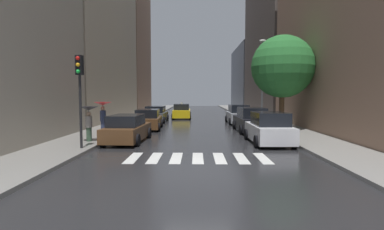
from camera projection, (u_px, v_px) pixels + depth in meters
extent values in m
cube|color=#252527|center=(197.00, 118.00, 34.24)|extent=(28.00, 72.00, 0.04)
cube|color=gray|center=(140.00, 117.00, 34.33)|extent=(3.00, 72.00, 0.15)
cube|color=gray|center=(254.00, 117.00, 34.13)|extent=(3.00, 72.00, 0.15)
cube|color=silver|center=(133.00, 158.00, 12.55)|extent=(0.45, 2.20, 0.01)
cube|color=silver|center=(155.00, 158.00, 12.54)|extent=(0.45, 2.20, 0.01)
cube|color=silver|center=(176.00, 158.00, 12.52)|extent=(0.45, 2.20, 0.01)
cube|color=silver|center=(198.00, 158.00, 12.51)|extent=(0.45, 2.20, 0.01)
cube|color=silver|center=(219.00, 158.00, 12.49)|extent=(0.45, 2.20, 0.01)
cube|color=silver|center=(241.00, 158.00, 12.48)|extent=(0.45, 2.20, 0.01)
cube|color=silver|center=(263.00, 158.00, 12.47)|extent=(0.45, 2.20, 0.01)
cube|color=#B2A38C|center=(88.00, 20.00, 30.29)|extent=(6.00, 18.18, 20.33)
cube|color=#8C6B56|center=(125.00, 44.00, 46.02)|extent=(6.00, 12.24, 20.71)
cube|color=#8C6B56|center=(368.00, 23.00, 19.37)|extent=(6.00, 21.57, 14.55)
cube|color=#564C47|center=(279.00, 22.00, 40.32)|extent=(6.00, 19.10, 24.87)
cube|color=slate|center=(251.00, 78.00, 60.58)|extent=(6.00, 18.42, 12.04)
cube|color=brown|center=(128.00, 132.00, 16.82)|extent=(2.00, 4.55, 0.75)
cube|color=black|center=(126.00, 120.00, 16.55)|extent=(1.69, 2.53, 0.61)
cylinder|color=black|center=(120.00, 133.00, 18.35)|extent=(0.25, 0.65, 0.64)
cylinder|color=black|center=(149.00, 133.00, 18.25)|extent=(0.25, 0.65, 0.64)
cylinder|color=black|center=(102.00, 140.00, 15.41)|extent=(0.25, 0.65, 0.64)
cylinder|color=black|center=(137.00, 140.00, 15.31)|extent=(0.25, 0.65, 0.64)
cube|color=brown|center=(148.00, 122.00, 22.90)|extent=(2.04, 4.32, 0.75)
cube|color=black|center=(148.00, 113.00, 22.64)|extent=(1.72, 2.41, 0.61)
cylinder|color=black|center=(139.00, 123.00, 24.28)|extent=(0.25, 0.65, 0.64)
cylinder|color=black|center=(161.00, 123.00, 24.34)|extent=(0.25, 0.65, 0.64)
cylinder|color=black|center=(133.00, 127.00, 21.49)|extent=(0.25, 0.65, 0.64)
cylinder|color=black|center=(159.00, 127.00, 21.55)|extent=(0.25, 0.65, 0.64)
cube|color=#474C51|center=(156.00, 116.00, 28.94)|extent=(1.93, 4.33, 0.76)
cube|color=black|center=(156.00, 109.00, 28.68)|extent=(1.68, 2.39, 0.62)
cylinder|color=black|center=(149.00, 118.00, 30.40)|extent=(0.23, 0.64, 0.64)
cylinder|color=black|center=(167.00, 118.00, 30.34)|extent=(0.23, 0.64, 0.64)
cylinder|color=black|center=(144.00, 120.00, 27.57)|extent=(0.23, 0.64, 0.64)
cylinder|color=black|center=(164.00, 120.00, 27.51)|extent=(0.23, 0.64, 0.64)
cube|color=silver|center=(269.00, 133.00, 16.20)|extent=(1.93, 4.13, 0.85)
cube|color=black|center=(270.00, 119.00, 15.95)|extent=(1.68, 2.28, 0.69)
cylinder|color=black|center=(247.00, 134.00, 17.57)|extent=(0.23, 0.64, 0.64)
cylinder|color=black|center=(279.00, 134.00, 17.57)|extent=(0.23, 0.64, 0.64)
cylinder|color=black|center=(257.00, 142.00, 14.87)|extent=(0.23, 0.64, 0.64)
cylinder|color=black|center=(294.00, 142.00, 14.88)|extent=(0.23, 0.64, 0.64)
cube|color=black|center=(251.00, 123.00, 21.42)|extent=(2.00, 4.83, 0.86)
cube|color=black|center=(252.00, 113.00, 21.12)|extent=(1.72, 2.67, 0.70)
cylinder|color=black|center=(234.00, 125.00, 23.00)|extent=(0.24, 0.65, 0.64)
cylinder|color=black|center=(259.00, 125.00, 23.02)|extent=(0.24, 0.65, 0.64)
cylinder|color=black|center=(241.00, 130.00, 19.85)|extent=(0.24, 0.65, 0.64)
cylinder|color=black|center=(270.00, 130.00, 19.87)|extent=(0.24, 0.65, 0.64)
cube|color=#B2B7BF|center=(238.00, 117.00, 27.38)|extent=(1.87, 4.28, 0.85)
cube|color=black|center=(239.00, 109.00, 27.12)|extent=(1.62, 2.37, 0.70)
cylinder|color=black|center=(226.00, 119.00, 28.80)|extent=(0.23, 0.64, 0.64)
cylinder|color=black|center=(245.00, 119.00, 28.80)|extent=(0.23, 0.64, 0.64)
cylinder|color=black|center=(230.00, 121.00, 26.00)|extent=(0.23, 0.64, 0.64)
cylinder|color=black|center=(251.00, 121.00, 26.00)|extent=(0.23, 0.64, 0.64)
cube|color=yellow|center=(182.00, 113.00, 33.33)|extent=(1.96, 4.63, 0.80)
cube|color=black|center=(182.00, 107.00, 33.05)|extent=(1.69, 2.56, 0.65)
cube|color=#F2EDCC|center=(182.00, 103.00, 33.03)|extent=(0.21, 0.36, 0.18)
cylinder|color=black|center=(174.00, 115.00, 34.85)|extent=(0.24, 0.65, 0.64)
cylinder|color=black|center=(190.00, 115.00, 34.87)|extent=(0.24, 0.65, 0.64)
cylinder|color=black|center=(173.00, 117.00, 31.83)|extent=(0.24, 0.65, 0.64)
cylinder|color=black|center=(190.00, 117.00, 31.85)|extent=(0.24, 0.65, 0.64)
cylinder|color=#38513D|center=(89.00, 134.00, 16.05)|extent=(0.28, 0.28, 0.76)
cylinder|color=gray|center=(89.00, 122.00, 16.00)|extent=(0.36, 0.36, 0.60)
sphere|color=tan|center=(89.00, 114.00, 15.97)|extent=(0.24, 0.24, 0.24)
cone|color=black|center=(88.00, 109.00, 15.95)|extent=(1.01, 1.01, 0.20)
cylinder|color=#333338|center=(89.00, 115.00, 15.98)|extent=(0.02, 0.02, 0.70)
cylinder|color=navy|center=(103.00, 128.00, 18.62)|extent=(0.28, 0.28, 0.84)
cylinder|color=navy|center=(103.00, 116.00, 18.57)|extent=(0.36, 0.36, 0.67)
sphere|color=tan|center=(103.00, 108.00, 18.54)|extent=(0.26, 0.26, 0.26)
cone|color=red|center=(103.00, 104.00, 18.52)|extent=(1.11, 1.11, 0.20)
cylinder|color=#333338|center=(103.00, 110.00, 18.54)|extent=(0.02, 0.02, 0.76)
cylinder|color=#513823|center=(282.00, 111.00, 21.66)|extent=(0.36, 0.36, 2.60)
sphere|color=#286C30|center=(282.00, 67.00, 21.44)|extent=(4.46, 4.46, 4.46)
cylinder|color=black|center=(81.00, 112.00, 13.94)|extent=(0.12, 0.12, 3.40)
cube|color=black|center=(79.00, 65.00, 13.79)|extent=(0.30, 0.30, 0.90)
sphere|color=red|center=(78.00, 58.00, 13.59)|extent=(0.18, 0.18, 0.18)
sphere|color=#F2A519|center=(78.00, 65.00, 13.61)|extent=(0.18, 0.18, 0.18)
sphere|color=green|center=(78.00, 71.00, 13.63)|extent=(0.18, 0.18, 0.18)
cylinder|color=#595B60|center=(262.00, 84.00, 25.62)|extent=(0.16, 0.16, 6.88)
ellipsoid|color=beige|center=(263.00, 41.00, 25.37)|extent=(0.60, 0.28, 0.24)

